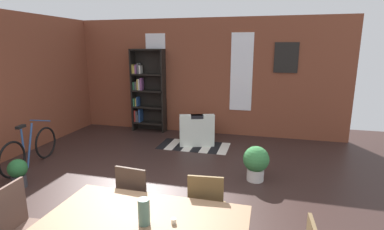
# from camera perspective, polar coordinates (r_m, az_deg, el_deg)

# --- Properties ---
(ground_plane) EXTENTS (11.33, 11.33, 0.00)m
(ground_plane) POSITION_cam_1_polar(r_m,az_deg,el_deg) (4.32, -13.56, -18.98)
(ground_plane) COLOR #31211D
(back_wall_brick) EXTENTS (7.54, 0.12, 2.99)m
(back_wall_brick) POSITION_cam_1_polar(r_m,az_deg,el_deg) (7.87, 1.14, 7.35)
(back_wall_brick) COLOR brown
(back_wall_brick) RESTS_ON ground
(window_pane_0) EXTENTS (0.55, 0.02, 1.94)m
(window_pane_0) POSITION_cam_1_polar(r_m,az_deg,el_deg) (8.13, -6.93, 8.50)
(window_pane_0) COLOR white
(window_pane_1) EXTENTS (0.55, 0.02, 1.94)m
(window_pane_1) POSITION_cam_1_polar(r_m,az_deg,el_deg) (7.60, 9.52, 8.11)
(window_pane_1) COLOR white
(vase_on_table) EXTENTS (0.10, 0.10, 0.24)m
(vase_on_table) POSITION_cam_1_polar(r_m,az_deg,el_deg) (2.73, -9.24, -17.91)
(vase_on_table) COLOR #4C7266
(vase_on_table) RESTS_ON dining_table
(tealight_candle_0) EXTENTS (0.04, 0.04, 0.04)m
(tealight_candle_0) POSITION_cam_1_polar(r_m,az_deg,el_deg) (2.77, -3.54, -19.70)
(tealight_candle_0) COLOR silver
(tealight_candle_0) RESTS_ON dining_table
(dining_chair_far_right) EXTENTS (0.44, 0.44, 0.95)m
(dining_chair_far_right) POSITION_cam_1_polar(r_m,az_deg,el_deg) (3.44, 2.79, -17.59)
(dining_chair_far_right) COLOR brown
(dining_chair_far_right) RESTS_ON ground
(dining_chair_far_left) EXTENTS (0.43, 0.43, 0.95)m
(dining_chair_far_left) POSITION_cam_1_polar(r_m,az_deg,el_deg) (3.68, -10.60, -15.65)
(dining_chair_far_left) COLOR #46342A
(dining_chair_far_left) RESTS_ON ground
(dining_chair_head_left) EXTENTS (0.43, 0.43, 0.95)m
(dining_chair_head_left) POSITION_cam_1_polar(r_m,az_deg,el_deg) (3.59, -29.71, -18.06)
(dining_chair_head_left) COLOR brown
(dining_chair_head_left) RESTS_ON ground
(bookshelf_tall) EXTENTS (0.92, 0.30, 2.22)m
(bookshelf_tall) POSITION_cam_1_polar(r_m,az_deg,el_deg) (8.12, -8.78, 4.67)
(bookshelf_tall) COLOR black
(bookshelf_tall) RESTS_ON ground
(armchair_white) EXTENTS (1.00, 1.00, 0.75)m
(armchair_white) POSITION_cam_1_polar(r_m,az_deg,el_deg) (7.14, 0.81, -3.17)
(armchair_white) COLOR silver
(armchair_white) RESTS_ON ground
(bicycle_second) EXTENTS (0.44, 1.62, 0.88)m
(bicycle_second) POSITION_cam_1_polar(r_m,az_deg,el_deg) (6.54, -28.73, -5.83)
(bicycle_second) COLOR black
(bicycle_second) RESTS_ON ground
(potted_plant_by_shelf) EXTENTS (0.30, 0.30, 0.48)m
(potted_plant_by_shelf) POSITION_cam_1_polar(r_m,az_deg,el_deg) (5.69, -30.51, -9.43)
(potted_plant_by_shelf) COLOR #333338
(potted_plant_by_shelf) RESTS_ON ground
(potted_plant_corner) EXTENTS (0.45, 0.45, 0.61)m
(potted_plant_corner) POSITION_cam_1_polar(r_m,az_deg,el_deg) (5.25, 12.22, -8.78)
(potted_plant_corner) COLOR silver
(potted_plant_corner) RESTS_ON ground
(striped_rug) EXTENTS (1.62, 0.83, 0.01)m
(striped_rug) POSITION_cam_1_polar(r_m,az_deg,el_deg) (6.96, 0.36, -5.96)
(striped_rug) COLOR black
(striped_rug) RESTS_ON ground
(framed_picture) EXTENTS (0.56, 0.03, 0.72)m
(framed_picture) POSITION_cam_1_polar(r_m,az_deg,el_deg) (7.56, 17.69, 10.48)
(framed_picture) COLOR black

